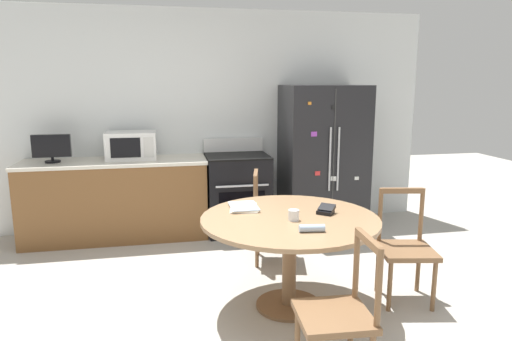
{
  "coord_description": "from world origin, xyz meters",
  "views": [
    {
      "loc": [
        -0.64,
        -2.92,
        1.77
      ],
      "look_at": [
        0.19,
        1.15,
        0.95
      ],
      "focal_mm": 32.0,
      "sensor_mm": 36.0,
      "label": 1
    }
  ],
  "objects": [
    {
      "name": "ground_plane",
      "position": [
        0.0,
        0.0,
        0.0
      ],
      "size": [
        14.0,
        14.0,
        0.0
      ],
      "primitive_type": "plane",
      "color": "#B2ADA3"
    },
    {
      "name": "back_wall",
      "position": [
        0.0,
        2.65,
        1.3
      ],
      "size": [
        5.2,
        0.1,
        2.6
      ],
      "color": "silver",
      "rests_on": "ground_plane"
    },
    {
      "name": "kitchen_counter",
      "position": [
        -1.2,
        2.29,
        0.45
      ],
      "size": [
        2.03,
        0.64,
        0.9
      ],
      "color": "brown",
      "rests_on": "ground_plane"
    },
    {
      "name": "refrigerator",
      "position": [
        1.22,
        2.22,
        0.86
      ],
      "size": [
        0.95,
        0.74,
        1.72
      ],
      "color": "black",
      "rests_on": "ground_plane"
    },
    {
      "name": "oven_range",
      "position": [
        0.19,
        2.26,
        0.47
      ],
      "size": [
        0.72,
        0.68,
        1.08
      ],
      "color": "black",
      "rests_on": "ground_plane"
    },
    {
      "name": "microwave",
      "position": [
        -1.01,
        2.35,
        1.05
      ],
      "size": [
        0.55,
        0.38,
        0.31
      ],
      "color": "white",
      "rests_on": "kitchen_counter"
    },
    {
      "name": "countertop_tv",
      "position": [
        -1.83,
        2.28,
        1.06
      ],
      "size": [
        0.39,
        0.16,
        0.3
      ],
      "color": "black",
      "rests_on": "kitchen_counter"
    },
    {
      "name": "dining_table",
      "position": [
        0.28,
        0.32,
        0.62
      ],
      "size": [
        1.37,
        1.37,
        0.74
      ],
      "color": "#997551",
      "rests_on": "ground_plane"
    },
    {
      "name": "dining_chair_near",
      "position": [
        0.31,
        -0.63,
        0.43
      ],
      "size": [
        0.45,
        0.45,
        0.9
      ],
      "rotation": [
        0.0,
        0.0,
        1.51
      ],
      "color": "brown",
      "rests_on": "ground_plane"
    },
    {
      "name": "dining_chair_right",
      "position": [
        1.24,
        0.26,
        0.43
      ],
      "size": [
        0.49,
        0.49,
        0.9
      ],
      "rotation": [
        0.0,
        0.0,
        2.95
      ],
      "color": "brown",
      "rests_on": "ground_plane"
    },
    {
      "name": "dining_chair_far",
      "position": [
        0.37,
        1.28,
        0.43
      ],
      "size": [
        0.5,
        0.5,
        0.9
      ],
      "rotation": [
        0.0,
        0.0,
        4.48
      ],
      "color": "brown",
      "rests_on": "ground_plane"
    },
    {
      "name": "candle_glass",
      "position": [
        0.29,
        0.24,
        0.78
      ],
      "size": [
        0.08,
        0.08,
        0.08
      ],
      "color": "silver",
      "rests_on": "dining_table"
    },
    {
      "name": "folded_napkin",
      "position": [
        0.34,
        -0.04,
        0.77
      ],
      "size": [
        0.18,
        0.07,
        0.05
      ],
      "color": "#A3BCDB",
      "rests_on": "dining_table"
    },
    {
      "name": "wallet",
      "position": [
        0.59,
        0.36,
        0.77
      ],
      "size": [
        0.17,
        0.17,
        0.07
      ],
      "color": "black",
      "rests_on": "dining_table"
    },
    {
      "name": "mail_stack",
      "position": [
        -0.02,
        0.63,
        0.75
      ],
      "size": [
        0.27,
        0.33,
        0.02
      ],
      "color": "white",
      "rests_on": "dining_table"
    }
  ]
}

